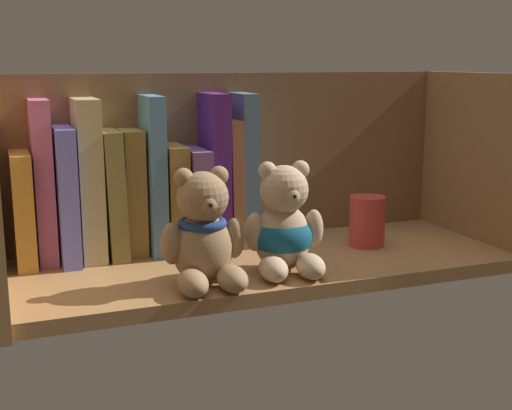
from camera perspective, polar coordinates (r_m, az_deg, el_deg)
shelf_board at (r=101.27cm, az=0.89°, el=-5.07°), size 72.11×27.16×2.00cm
shelf_back_panel at (r=111.30cm, az=-1.83°, el=3.55°), size 74.51×1.20×28.82cm
shelf_side_panel_right at (r=116.98cm, az=17.93°, el=3.39°), size 1.60×29.56×28.82cm
book_0 at (r=103.35cm, az=-18.94°, el=-0.16°), size 2.70×13.67×16.25cm
book_1 at (r=102.83cm, az=-17.41°, el=1.92°), size 2.63×9.90×23.43cm
book_2 at (r=103.38cm, az=-15.72°, el=0.99°), size 2.60×14.96×19.59cm
book_3 at (r=103.40cm, az=-13.96°, el=2.18°), size 3.39×12.74×23.46cm
book_4 at (r=104.25cm, az=-12.07°, el=1.07°), size 3.09×13.10×18.94cm
book_5 at (r=104.79cm, az=-10.38°, el=1.14°), size 3.03×9.30×18.72cm
book_6 at (r=104.95cm, az=-8.81°, el=2.60°), size 2.39×12.67×23.72cm
book_7 at (r=106.27cm, az=-7.15°, el=0.74°), size 3.04×12.88×16.33cm
book_8 at (r=107.17cm, az=-5.42°, el=0.69°), size 2.96×14.39×15.66cm
book_9 at (r=107.35cm, az=-3.80°, el=2.97°), size 2.85×12.31×23.89cm
book_10 at (r=108.51cm, az=-2.43°, el=1.99°), size 2.20×11.67×19.83cm
book_11 at (r=109.03cm, az=-1.15°, el=3.11°), size 2.64×11.62×23.81cm
teddy_bear_larger at (r=87.99cm, az=-4.37°, el=-2.59°), size 11.21×11.32×15.46cm
teddy_bear_smaller at (r=93.76cm, az=2.40°, el=-2.01°), size 11.38×12.07×15.38cm
pillar_candle at (r=108.66cm, az=9.25°, el=-1.34°), size 5.60×5.60×7.92cm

